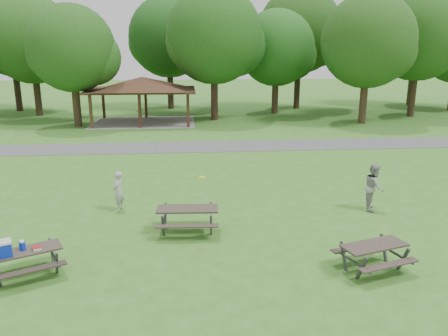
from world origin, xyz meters
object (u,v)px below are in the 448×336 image
picnic_table_middle (187,214)px  frisbee_thrower (118,191)px  picnic_table_near (18,253)px  frisbee_catcher (374,187)px

picnic_table_middle → frisbee_thrower: bearing=138.6°
picnic_table_middle → frisbee_thrower: 3.41m
frisbee_thrower → picnic_table_middle: bearing=59.7°
picnic_table_near → picnic_table_middle: picnic_table_near is taller
frisbee_thrower → frisbee_catcher: (9.53, -0.72, 0.12)m
picnic_table_near → picnic_table_middle: (4.41, 2.68, -0.07)m
picnic_table_middle → frisbee_catcher: bearing=12.4°
picnic_table_middle → picnic_table_near: bearing=-148.7°
picnic_table_near → frisbee_thrower: (1.85, 4.93, 0.05)m
picnic_table_near → frisbee_thrower: frisbee_thrower is taller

